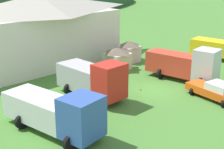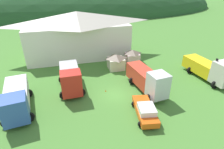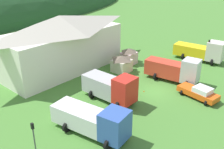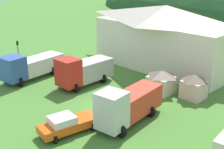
# 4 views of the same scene
# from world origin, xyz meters

# --- Properties ---
(ground_plane) EXTENTS (200.00, 200.00, 0.00)m
(ground_plane) POSITION_xyz_m (0.00, 0.00, 0.00)
(ground_plane) COLOR #477F33
(forested_hill_backdrop) EXTENTS (137.22, 60.00, 30.41)m
(forested_hill_backdrop) POSITION_xyz_m (0.00, 72.18, 0.00)
(forested_hill_backdrop) COLOR #234C28
(forested_hill_backdrop) RESTS_ON ground
(depot_building) EXTENTS (20.15, 8.78, 8.48)m
(depot_building) POSITION_xyz_m (-3.23, 15.19, 4.37)
(depot_building) COLOR white
(depot_building) RESTS_ON ground
(play_shed_cream) EXTENTS (2.78, 2.64, 2.58)m
(play_shed_cream) POSITION_xyz_m (2.14, 7.55, 1.33)
(play_shed_cream) COLOR beige
(play_shed_cream) RESTS_ON ground
(play_shed_pink) EXTENTS (2.42, 2.30, 2.66)m
(play_shed_pink) POSITION_xyz_m (5.48, 8.76, 1.37)
(play_shed_pink) COLOR beige
(play_shed_pink) RESTS_ON ground
(box_truck_blue) EXTENTS (4.04, 8.52, 3.38)m
(box_truck_blue) POSITION_xyz_m (-11.95, -0.44, 1.68)
(box_truck_blue) COLOR #3356AD
(box_truck_blue) RESTS_ON ground
(crane_truck_red) EXTENTS (3.41, 7.08, 3.65)m
(crane_truck_red) POSITION_xyz_m (-5.67, 2.82, 1.83)
(crane_truck_red) COLOR red
(crane_truck_red) RESTS_ON ground
(tow_truck_silver) EXTENTS (3.63, 7.80, 3.72)m
(tow_truck_silver) POSITION_xyz_m (4.33, -0.26, 1.83)
(tow_truck_silver) COLOR silver
(tow_truck_silver) RESTS_ON ground
(flatbed_truck_yellow) EXTENTS (3.85, 8.33, 3.67)m
(flatbed_truck_yellow) POSITION_xyz_m (14.72, 0.31, 1.77)
(flatbed_truck_yellow) COLOR silver
(flatbed_truck_yellow) RESTS_ON ground
(service_pickup_orange) EXTENTS (2.85, 5.36, 1.66)m
(service_pickup_orange) POSITION_xyz_m (1.96, -5.10, 0.83)
(service_pickup_orange) COLOR #E35715
(service_pickup_orange) RESTS_ON ground
(traffic_light_east) EXTENTS (0.20, 0.32, 4.02)m
(traffic_light_east) POSITION_xyz_m (14.19, -0.89, 2.48)
(traffic_light_east) COLOR #4C4C51
(traffic_light_east) RESTS_ON ground
(traffic_cone_near_pickup) EXTENTS (0.36, 0.36, 0.61)m
(traffic_cone_near_pickup) POSITION_xyz_m (-6.48, 1.16, 0.00)
(traffic_cone_near_pickup) COLOR orange
(traffic_cone_near_pickup) RESTS_ON ground
(traffic_cone_mid_row) EXTENTS (0.36, 0.36, 0.48)m
(traffic_cone_mid_row) POSITION_xyz_m (-1.17, 1.02, 0.00)
(traffic_cone_mid_row) COLOR orange
(traffic_cone_mid_row) RESTS_ON ground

